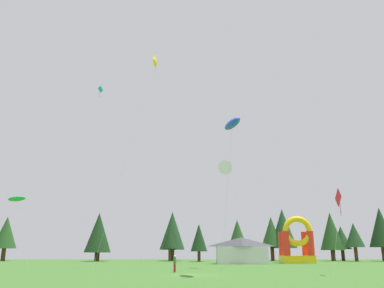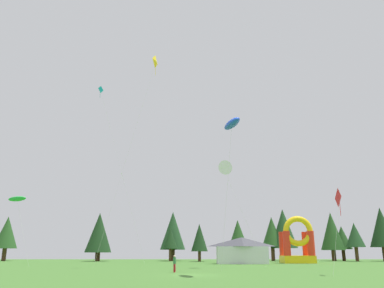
{
  "view_description": "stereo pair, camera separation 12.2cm",
  "coord_description": "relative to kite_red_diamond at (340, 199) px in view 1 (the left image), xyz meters",
  "views": [
    {
      "loc": [
        -0.37,
        -34.23,
        1.98
      ],
      "look_at": [
        0.0,
        9.0,
        13.73
      ],
      "focal_mm": 36.69,
      "sensor_mm": 36.0,
      "label": 1
    },
    {
      "loc": [
        -0.25,
        -34.24,
        1.98
      ],
      "look_at": [
        0.0,
        9.0,
        13.73
      ],
      "focal_mm": 36.69,
      "sensor_mm": 36.0,
      "label": 2
    }
  ],
  "objects": [
    {
      "name": "kite_red_diamond",
      "position": [
        0.0,
        0.0,
        0.0
      ],
      "size": [
        1.91,
        2.16,
        6.9
      ],
      "color": "red",
      "rests_on": "ground_plane"
    },
    {
      "name": "tree_row_5",
      "position": [
        -11.16,
        41.39,
        -2.0
      ],
      "size": [
        3.1,
        3.1,
        6.81
      ],
      "color": "#4C331E",
      "rests_on": "ground_plane"
    },
    {
      "name": "tree_row_9",
      "position": [
        15.05,
        45.18,
        -0.65
      ],
      "size": [
        4.58,
        4.58,
        9.29
      ],
      "color": "#4C331E",
      "rests_on": "ground_plane"
    },
    {
      "name": "tree_row_1",
      "position": [
        -49.08,
        45.59,
        -0.9
      ],
      "size": [
        4.39,
        4.39,
        8.49
      ],
      "color": "#4C331E",
      "rests_on": "ground_plane"
    },
    {
      "name": "kite_teal_diamond",
      "position": [
        -26.95,
        23.58,
        19.54
      ],
      "size": [
        7.9,
        2.55,
        26.76
      ],
      "color": "#0C7F7A",
      "rests_on": "ground_plane"
    },
    {
      "name": "kite_yellow_diamond",
      "position": [
        -17.53,
        14.33,
        20.09
      ],
      "size": [
        6.38,
        3.83,
        27.18
      ],
      "color": "yellow",
      "rests_on": "ground_plane"
    },
    {
      "name": "tree_row_3",
      "position": [
        -16.7,
        43.82,
        -2.03
      ],
      "size": [
        2.71,
        2.71,
        6.3
      ],
      "color": "#4C331E",
      "rests_on": "ground_plane"
    },
    {
      "name": "kite_blue_parafoil",
      "position": [
        -9.23,
        -0.55,
        6.6
      ],
      "size": [
        1.85,
        7.04,
        13.52
      ],
      "color": "blue",
      "rests_on": "ground_plane"
    },
    {
      "name": "tree_row_8",
      "position": [
        5.53,
        45.2,
        -0.14
      ],
      "size": [
        5.21,
        5.21,
        9.95
      ],
      "color": "#4C331E",
      "rests_on": "ground_plane"
    },
    {
      "name": "tree_row_7",
      "position": [
        3.28,
        45.44,
        -0.74
      ],
      "size": [
        3.97,
        3.97,
        8.4
      ],
      "color": "#4C331E",
      "rests_on": "ground_plane"
    },
    {
      "name": "tree_row_11",
      "position": [
        18.48,
        42.63,
        -1.51
      ],
      "size": [
        3.55,
        3.55,
        7.07
      ],
      "color": "#4C331E",
      "rests_on": "ground_plane"
    },
    {
      "name": "tree_row_12",
      "position": [
        24.0,
        43.02,
        -0.02
      ],
      "size": [
        4.89,
        4.89,
        10.03
      ],
      "color": "#4C331E",
      "rests_on": "ground_plane"
    },
    {
      "name": "inflatable_blue_arch",
      "position": [
        4.38,
        31.36,
        -3.51
      ],
      "size": [
        4.98,
        4.05,
        7.34
      ],
      "color": "yellow",
      "rests_on": "ground_plane"
    },
    {
      "name": "tree_row_10",
      "position": [
        17.21,
        45.81,
        -1.9
      ],
      "size": [
        3.63,
        3.63,
        6.65
      ],
      "color": "#4C331E",
      "rests_on": "ground_plane"
    },
    {
      "name": "tree_row_6",
      "position": [
        -3.97,
        41.15,
        -1.21
      ],
      "size": [
        3.33,
        3.33,
        7.51
      ],
      "color": "#4C331E",
      "rests_on": "ground_plane"
    },
    {
      "name": "kite_white_delta",
      "position": [
        -8.78,
        14.16,
        5.55
      ],
      "size": [
        5.97,
        2.02,
        12.73
      ],
      "color": "white",
      "rests_on": "ground_plane"
    },
    {
      "name": "tree_row_4",
      "position": [
        -16.34,
        46.09,
        -0.52
      ],
      "size": [
        4.95,
        4.95,
        9.47
      ],
      "color": "#4C331E",
      "rests_on": "ground_plane"
    },
    {
      "name": "ground_plane",
      "position": [
        -12.73,
        0.5,
        -6.27
      ],
      "size": [
        120.0,
        120.0,
        0.0
      ],
      "primitive_type": "plane",
      "color": "#3D6B28"
    },
    {
      "name": "festival_tent",
      "position": [
        -4.99,
        28.33,
        -4.31
      ],
      "size": [
        7.57,
        3.38,
        3.92
      ],
      "color": "silver",
      "rests_on": "ground_plane"
    },
    {
      "name": "person_midfield",
      "position": [
        -14.39,
        4.53,
        -5.34
      ],
      "size": [
        0.38,
        0.38,
        1.55
      ],
      "rotation": [
        0.0,
        0.0,
        2.27
      ],
      "color": "#B21E26",
      "rests_on": "ground_plane"
    },
    {
      "name": "kite_green_parafoil",
      "position": [
        -36.77,
        20.46,
        2.56
      ],
      "size": [
        4.02,
        1.37,
        9.37
      ],
      "color": "green",
      "rests_on": "ground_plane"
    },
    {
      "name": "tree_row_2",
      "position": [
        -30.52,
        43.88,
        -0.97
      ],
      "size": [
        5.06,
        5.06,
        9.06
      ],
      "color": "#4C331E",
      "rests_on": "ground_plane"
    }
  ]
}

